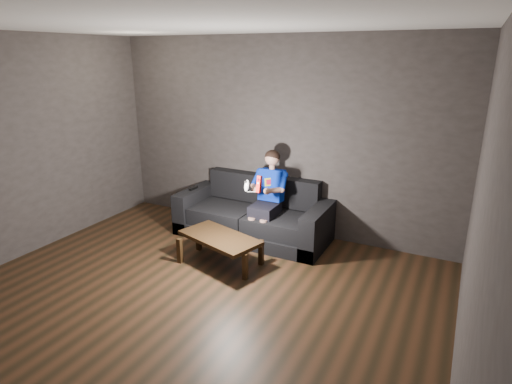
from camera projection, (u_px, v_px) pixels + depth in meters
The scene contains 10 objects.
floor at pixel (171, 316), 4.18m from camera, with size 5.00×5.00×0.00m, color black.
back_wall at pixel (277, 137), 5.89m from camera, with size 5.00×0.04×2.70m, color #352F2E.
right_wall at pixel (477, 236), 2.69m from camera, with size 0.04×5.00×2.70m, color #352F2E.
ceiling at pixel (150, 19), 3.35m from camera, with size 5.00×5.00×0.02m, color silver.
sofa at pixel (254, 218), 5.95m from camera, with size 2.10×0.91×0.81m.
child at pixel (268, 190), 5.66m from camera, with size 0.48×0.59×1.18m.
wii_remote_red at pixel (259, 184), 5.17m from camera, with size 0.06×0.08×0.21m.
nunchuk_white at pixel (247, 186), 5.26m from camera, with size 0.07×0.10×0.16m.
wii_remote_black at pixel (193, 188), 6.19m from camera, with size 0.04×0.16×0.03m.
coffee_table at pixel (220, 240), 5.14m from camera, with size 1.10×0.76×0.36m.
Camera 1 is at (2.37, -2.84, 2.45)m, focal length 30.00 mm.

